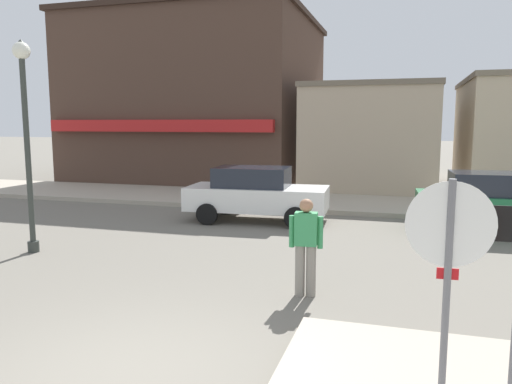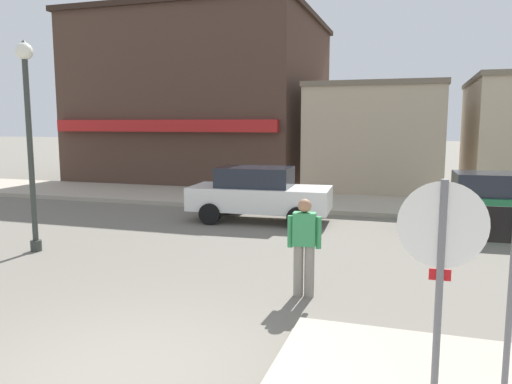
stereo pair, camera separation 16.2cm
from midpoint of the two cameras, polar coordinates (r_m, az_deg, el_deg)
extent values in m
plane|color=#6B665B|center=(6.10, -15.39, -19.83)|extent=(160.00, 160.00, 0.00)
cube|color=#A89E8C|center=(17.57, 6.82, -1.13)|extent=(80.00, 4.00, 0.15)
cylinder|color=slate|center=(5.17, 20.07, -11.37)|extent=(0.07, 0.07, 2.30)
cylinder|color=red|center=(5.00, 20.45, -3.46)|extent=(0.76, 0.04, 0.76)
cylinder|color=white|center=(4.99, 20.46, -3.50)|extent=(0.82, 0.04, 0.82)
cube|color=red|center=(5.11, 20.19, -8.76)|extent=(0.20, 0.02, 0.11)
cylinder|color=#333833|center=(11.81, -24.98, 3.70)|extent=(0.12, 0.12, 4.20)
cylinder|color=#333833|center=(12.09, -24.43, -5.70)|extent=(0.24, 0.24, 0.24)
sphere|color=white|center=(11.88, -25.62, 14.37)|extent=(0.36, 0.36, 0.36)
cone|color=#333833|center=(11.90, -25.66, 15.06)|extent=(0.32, 0.32, 0.18)
cube|color=white|center=(14.36, -0.18, -0.69)|extent=(4.10, 1.95, 0.66)
cube|color=#1E232D|center=(14.31, -0.76, 1.74)|extent=(2.16, 1.52, 0.56)
cylinder|color=black|center=(15.02, 5.18, -1.77)|extent=(0.61, 0.22, 0.60)
cylinder|color=black|center=(13.36, 4.18, -2.97)|extent=(0.61, 0.22, 0.60)
cylinder|color=black|center=(15.54, -3.91, -1.43)|extent=(0.61, 0.22, 0.60)
cylinder|color=black|center=(13.95, -5.95, -2.53)|extent=(0.61, 0.22, 0.60)
cube|color=#1E6B3D|center=(14.16, 25.72, -1.60)|extent=(4.08, 1.91, 0.66)
cube|color=#1E232D|center=(14.05, 25.27, 0.87)|extent=(2.15, 1.50, 0.56)
cylinder|color=black|center=(14.84, 20.28, -2.35)|extent=(0.61, 0.21, 0.60)
cylinder|color=black|center=(13.18, 21.10, -3.63)|extent=(0.61, 0.21, 0.60)
cylinder|color=gray|center=(8.27, 4.48, -8.91)|extent=(0.16, 0.16, 0.85)
cylinder|color=gray|center=(8.25, 5.73, -8.96)|extent=(0.16, 0.16, 0.85)
cube|color=#338C51|center=(8.09, 5.16, -4.22)|extent=(0.38, 0.25, 0.54)
sphere|color=#9E7051|center=(8.02, 5.20, -1.56)|extent=(0.22, 0.22, 0.22)
cylinder|color=#338C51|center=(8.13, 3.54, -4.50)|extent=(0.10, 0.10, 0.52)
cylinder|color=#338C51|center=(8.08, 6.78, -4.62)|extent=(0.10, 0.10, 0.52)
cube|color=#473328|center=(26.12, -6.26, 10.12)|extent=(10.74, 9.89, 7.70)
cube|color=#B21E1E|center=(21.50, -11.55, 7.43)|extent=(10.20, 0.40, 0.50)
cube|color=#2E211A|center=(26.58, -6.39, 18.71)|extent=(11.06, 10.19, 0.24)
cube|color=tan|center=(22.16, 12.88, 5.82)|extent=(5.22, 6.60, 4.18)
cube|color=#685B4C|center=(22.19, 13.05, 11.47)|extent=(5.33, 6.73, 0.20)
camera|label=1|loc=(0.08, -90.49, -0.07)|focal=35.00mm
camera|label=2|loc=(0.08, 89.51, 0.07)|focal=35.00mm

